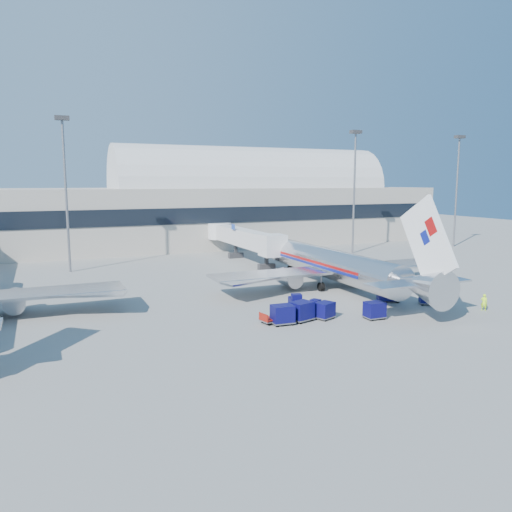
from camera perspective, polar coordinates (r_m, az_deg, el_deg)
name	(u,v)px	position (r m, az deg, el deg)	size (l,w,h in m)	color
ground	(279,303)	(55.22, 2.67, -5.42)	(260.00, 260.00, 0.00)	gray
terminal	(95,211)	(104.74, -17.94, 4.90)	(170.00, 28.15, 21.00)	#B2AA9E
airliner_main	(335,265)	(63.30, 9.05, -1.03)	(32.00, 37.26, 12.07)	silver
jetbridge_near	(240,237)	(85.40, -1.81, 2.18)	(4.40, 27.50, 6.25)	silver
mast_west	(65,171)	(78.24, -21.01, 9.03)	(2.00, 1.20, 22.60)	slate
mast_east	(355,174)	(94.78, 11.21, 9.22)	(2.00, 1.20, 22.60)	slate
mast_far_east	(458,174)	(110.86, 22.04, 8.63)	(2.00, 1.20, 22.60)	slate
barrier_near	(399,283)	(66.40, 16.01, -2.98)	(3.00, 0.55, 0.90)	#9E9E96
barrier_mid	(419,281)	(68.51, 18.15, -2.73)	(3.00, 0.55, 0.90)	#9E9E96
barrier_far	(439,279)	(70.72, 20.16, -2.49)	(3.00, 0.55, 0.90)	#9E9E96
tug_lead	(317,306)	(51.90, 7.02, -5.67)	(2.34, 1.92, 1.36)	#0A0945
tug_right	(388,295)	(57.60, 14.82, -4.36)	(2.76, 2.17, 1.61)	#0A0945
tug_left	(296,301)	(53.24, 4.55, -5.16)	(1.86, 2.67, 1.58)	#0A0945
cart_train_a	(325,310)	(49.23, 7.86, -6.14)	(2.29, 2.06, 1.66)	#0A0945
cart_train_b	(302,311)	(48.19, 5.24, -6.26)	(2.53, 2.18, 1.89)	#0A0945
cart_train_c	(282,314)	(46.95, 3.04, -6.66)	(2.19, 1.73, 1.85)	#0A0945
cart_solo_near	(375,310)	(50.10, 13.39, -6.01)	(1.94, 1.50, 1.69)	#0A0945
cart_solo_far	(428,297)	(57.53, 19.06, -4.42)	(2.32, 2.18, 1.63)	#0A0945
cart_open_red	(272,319)	(47.44, 1.83, -7.24)	(2.28, 1.81, 0.54)	slate
ramp_worker	(484,302)	(57.02, 24.61, -4.83)	(0.64, 0.42, 1.76)	#B9FF1A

